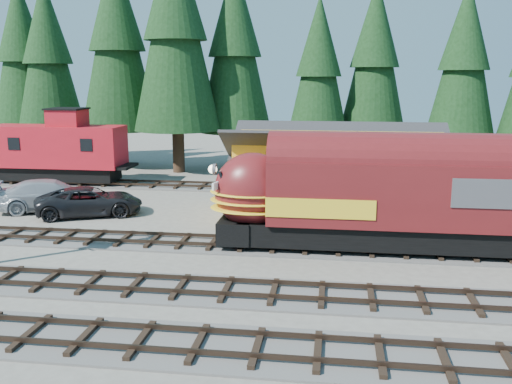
# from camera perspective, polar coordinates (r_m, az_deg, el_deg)

# --- Properties ---
(ground) EXTENTS (120.00, 120.00, 0.00)m
(ground) POSITION_cam_1_polar(r_m,az_deg,el_deg) (23.45, 8.20, -8.67)
(ground) COLOR #6B665B
(ground) RESTS_ON ground
(track_spur) EXTENTS (32.00, 3.20, 0.33)m
(track_spur) POSITION_cam_1_polar(r_m,az_deg,el_deg) (41.96, -5.60, 0.53)
(track_spur) COLOR #4C4947
(track_spur) RESTS_ON ground
(depot) EXTENTS (12.80, 7.00, 5.30)m
(depot) POSITION_cam_1_polar(r_m,az_deg,el_deg) (32.91, 8.33, 2.54)
(depot) COLOR gold
(depot) RESTS_ON ground
(conifer_backdrop) EXTENTS (78.31, 23.30, 17.53)m
(conifer_backdrop) POSITION_cam_1_polar(r_m,az_deg,el_deg) (47.97, 14.59, 13.96)
(conifer_backdrop) COLOR black
(conifer_backdrop) RESTS_ON ground
(locomotive) EXTENTS (15.52, 3.08, 4.22)m
(locomotive) POSITION_cam_1_polar(r_m,az_deg,el_deg) (26.66, 11.39, -0.75)
(locomotive) COLOR black
(locomotive) RESTS_ON ground
(caboose) EXTENTS (10.13, 2.94, 5.27)m
(caboose) POSITION_cam_1_polar(r_m,az_deg,el_deg) (45.37, -19.25, 4.04)
(caboose) COLOR black
(caboose) RESTS_ON ground
(pickup_truck_a) EXTENTS (6.64, 4.84, 1.68)m
(pickup_truck_a) POSITION_cam_1_polar(r_m,az_deg,el_deg) (34.74, -16.31, -0.89)
(pickup_truck_a) COLOR black
(pickup_truck_a) RESTS_ON ground
(pickup_truck_b) EXTENTS (6.95, 4.99, 1.87)m
(pickup_truck_b) POSITION_cam_1_polar(r_m,az_deg,el_deg) (36.77, -19.81, -0.29)
(pickup_truck_b) COLOR #AFB2B7
(pickup_truck_b) RESTS_ON ground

